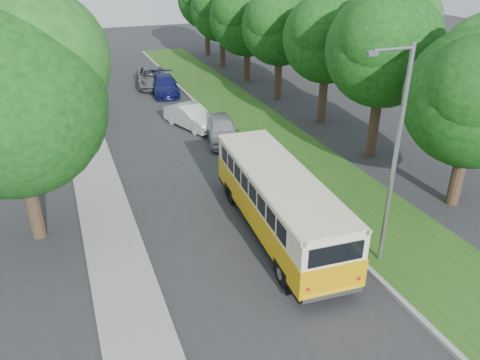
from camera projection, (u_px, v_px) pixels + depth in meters
name	position (u px, v px, depth m)	size (l,w,h in m)	color
ground	(247.00, 250.00, 18.18)	(120.00, 120.00, 0.00)	#2C2C2F
curb	(276.00, 180.00, 23.49)	(0.20, 70.00, 0.15)	gray
grass_verge	(317.00, 173.00, 24.27)	(4.50, 70.00, 0.13)	#205416
sidewalk	(105.00, 211.00, 20.75)	(2.20, 70.00, 0.12)	gray
treeline	(190.00, 24.00, 31.57)	(24.27, 41.91, 9.46)	#332319
lamppost_near	(394.00, 155.00, 15.53)	(1.71, 0.16, 8.00)	gray
lamppost_far	(75.00, 67.00, 28.15)	(1.71, 0.16, 7.50)	gray
warning_sign	(91.00, 125.00, 25.93)	(0.56, 0.10, 2.50)	gray
vintage_bus	(278.00, 203.00, 18.61)	(2.45, 9.51, 2.82)	#E8AB07
car_silver	(222.00, 129.00, 28.10)	(1.81, 4.49, 1.53)	#9D9EA2
car_white	(192.00, 117.00, 30.27)	(1.54, 4.42, 1.46)	silver
car_blue	(165.00, 85.00, 37.38)	(1.98, 4.88, 1.41)	navy
car_grey	(152.00, 77.00, 39.42)	(2.48, 5.37, 1.49)	slate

